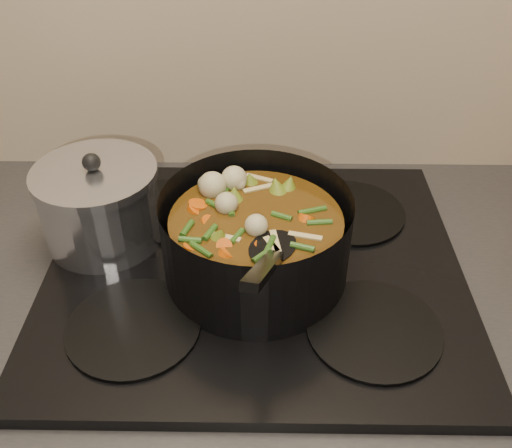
{
  "coord_description": "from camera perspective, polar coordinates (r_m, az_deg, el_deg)",
  "views": [
    {
      "loc": [
        0.01,
        1.29,
        1.51
      ],
      "look_at": [
        0.0,
        1.91,
        1.02
      ],
      "focal_mm": 40.0,
      "sensor_mm": 36.0,
      "label": 1
    }
  ],
  "objects": [
    {
      "name": "counter",
      "position": [
        1.23,
        -0.08,
        -20.59
      ],
      "size": [
        2.64,
        0.64,
        0.91
      ],
      "color": "brown",
      "rests_on": "ground"
    },
    {
      "name": "stovetop",
      "position": [
        0.87,
        -0.11,
        -4.45
      ],
      "size": [
        0.62,
        0.54,
        0.03
      ],
      "color": "black",
      "rests_on": "counter"
    },
    {
      "name": "saucepan",
      "position": [
        0.91,
        -15.32,
        1.9
      ],
      "size": [
        0.19,
        0.19,
        0.15
      ],
      "rotation": [
        0.0,
        0.0,
        0.13
      ],
      "color": "silver",
      "rests_on": "stovetop"
    },
    {
      "name": "stockpot",
      "position": [
        0.81,
        0.02,
        -1.7
      ],
      "size": [
        0.35,
        0.41,
        0.2
      ],
      "rotation": [
        0.0,
        0.0,
        -0.39
      ],
      "color": "black",
      "rests_on": "stovetop"
    }
  ]
}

